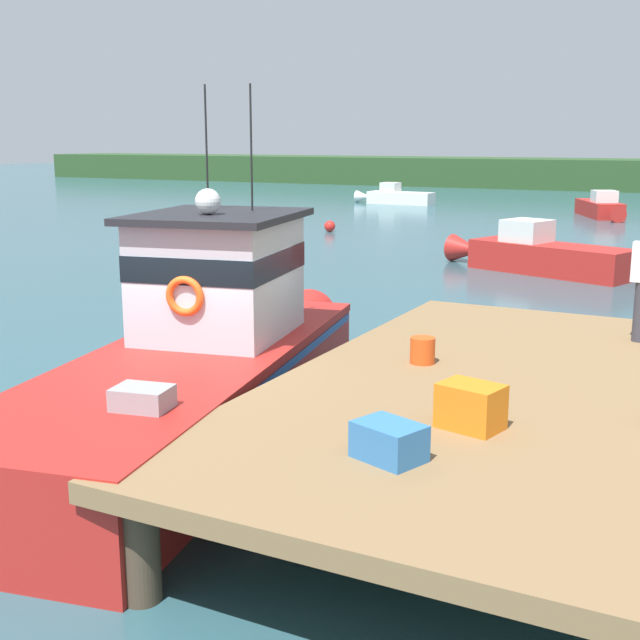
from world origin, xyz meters
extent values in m
plane|color=#2D5660|center=(0.00, 0.00, 0.00)|extent=(200.00, 200.00, 0.00)
cylinder|color=#4C3D2D|center=(2.20, -4.10, 0.50)|extent=(0.36, 0.36, 1.00)
cylinder|color=#4C3D2D|center=(2.20, 4.10, 0.50)|extent=(0.36, 0.36, 1.00)
cube|color=olive|center=(4.80, 0.00, 1.10)|extent=(6.00, 9.00, 0.20)
cube|color=red|center=(0.20, -0.67, 0.55)|extent=(3.98, 8.33, 1.10)
cone|color=red|center=(-0.74, 4.14, 0.55)|extent=(1.42, 1.98, 1.10)
cube|color=#234C9E|center=(0.20, -0.67, 1.00)|extent=(3.97, 8.18, 0.12)
cube|color=red|center=(0.20, -0.67, 1.16)|extent=(4.02, 8.34, 0.12)
cube|color=silver|center=(-0.03, 0.51, 2.00)|extent=(2.29, 2.52, 1.80)
cube|color=black|center=(-0.03, 0.51, 2.31)|extent=(2.31, 2.55, 0.36)
cube|color=#232328|center=(-0.03, 0.51, 2.95)|extent=(2.58, 2.86, 0.10)
sphere|color=white|center=(0.03, 0.22, 3.18)|extent=(0.36, 0.36, 0.36)
cylinder|color=black|center=(-0.47, 0.94, 3.90)|extent=(0.03, 0.03, 1.80)
cylinder|color=black|center=(0.22, 1.07, 3.90)|extent=(0.03, 0.03, 1.80)
cube|color=#939399|center=(1.16, -2.72, 1.28)|extent=(0.67, 0.55, 0.36)
torus|color=orange|center=(0.34, -3.49, 1.16)|extent=(0.66, 0.66, 0.12)
torus|color=#EA5119|center=(0.19, -0.61, 2.00)|extent=(0.55, 0.20, 0.54)
cube|color=#3370B2|center=(4.02, -2.79, 1.37)|extent=(0.71, 0.62, 0.34)
cube|color=orange|center=(4.42, -1.66, 1.43)|extent=(0.68, 0.57, 0.45)
cylinder|color=#E04C19|center=(3.14, 0.44, 1.37)|extent=(0.32, 0.32, 0.34)
cube|color=white|center=(-12.76, 39.67, 0.38)|extent=(4.22, 1.51, 0.76)
cone|color=white|center=(-15.36, 39.79, 0.38)|extent=(1.07, 0.80, 0.76)
cube|color=silver|center=(-13.49, 39.70, 1.04)|extent=(1.09, 1.10, 0.57)
cube|color=red|center=(-0.26, 36.44, 0.41)|extent=(3.15, 4.65, 0.81)
cone|color=red|center=(0.90, 33.91, 0.41)|extent=(1.20, 1.35, 0.81)
cube|color=silver|center=(0.07, 35.73, 1.12)|extent=(1.50, 1.49, 0.61)
cube|color=red|center=(1.51, 16.08, 0.45)|extent=(5.22, 3.16, 0.91)
cone|color=red|center=(-1.42, 17.13, 0.45)|extent=(1.48, 1.27, 0.91)
cube|color=silver|center=(0.69, 16.38, 1.25)|extent=(1.60, 1.61, 0.68)
sphere|color=red|center=(-9.68, 23.47, 0.24)|extent=(0.49, 0.49, 0.49)
camera|label=1|loc=(6.68, -9.33, 4.03)|focal=46.50mm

